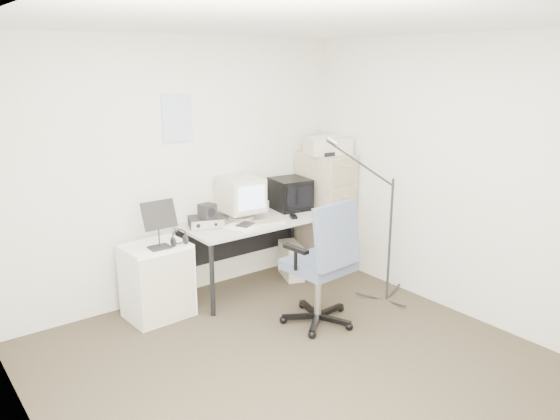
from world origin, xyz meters
TOP-DOWN VIEW (x-y plane):
  - floor at (0.00, 0.00)m, footprint 3.60×3.60m
  - ceiling at (0.00, 0.00)m, footprint 3.60×3.60m
  - wall_back at (0.00, 1.80)m, footprint 3.60×0.02m
  - wall_front at (0.00, -1.80)m, footprint 3.60×0.02m
  - wall_left at (-1.80, 0.00)m, footprint 0.02×3.60m
  - wall_right at (1.80, 0.00)m, footprint 0.02×3.60m
  - wall_calendar at (-0.02, 1.79)m, footprint 0.30×0.02m
  - filing_cabinet at (1.58, 1.48)m, footprint 0.40×0.60m
  - printer at (1.58, 1.45)m, footprint 0.53×0.44m
  - desk at (0.63, 1.45)m, footprint 1.50×0.70m
  - crt_monitor at (0.53, 1.57)m, footprint 0.39×0.41m
  - crt_tv at (1.15, 1.56)m, footprint 0.41×0.43m
  - desk_speaker at (0.84, 1.60)m, footprint 0.08×0.08m
  - keyboard at (0.58, 1.26)m, footprint 0.44×0.21m
  - mouse at (0.95, 1.26)m, footprint 0.10×0.12m
  - radio_receiver at (0.11, 1.55)m, footprint 0.38×0.33m
  - radio_speaker at (0.11, 1.51)m, footprint 0.16×0.15m
  - papers at (0.36, 1.30)m, footprint 0.31×0.35m
  - pc_tower at (1.09, 1.46)m, footprint 0.30×0.43m
  - office_chair at (0.61, 0.47)m, footprint 0.71×0.71m
  - side_cart at (-0.47, 1.46)m, footprint 0.57×0.47m
  - music_stand at (-0.47, 1.35)m, footprint 0.32×0.20m
  - headphones at (-0.29, 1.32)m, footprint 0.19×0.19m
  - mic_stand at (1.47, 0.43)m, footprint 0.03×0.03m

SIDE VIEW (x-z plane):
  - floor at x=0.00m, z-range -0.01..0.00m
  - pc_tower at x=1.09m, z-range 0.00..0.37m
  - side_cart at x=-0.47m, z-range 0.00..0.69m
  - desk at x=0.63m, z-range 0.00..0.73m
  - office_chair at x=0.61m, z-range 0.00..1.15m
  - filing_cabinet at x=1.58m, z-range 0.00..1.30m
  - headphones at x=-0.29m, z-range 0.72..0.75m
  - papers at x=0.36m, z-range 0.73..0.75m
  - keyboard at x=0.58m, z-range 0.73..0.75m
  - mouse at x=0.95m, z-range 0.73..0.76m
  - radio_receiver at x=0.11m, z-range 0.73..0.82m
  - mic_stand at x=1.47m, z-range 0.00..1.59m
  - desk_speaker at x=0.84m, z-range 0.73..0.86m
  - radio_speaker at x=0.11m, z-range 0.82..0.96m
  - crt_tv at x=1.15m, z-range 0.73..1.06m
  - music_stand at x=-0.47m, z-range 0.69..1.13m
  - crt_monitor at x=0.53m, z-range 0.73..1.15m
  - wall_back at x=0.00m, z-range 0.00..2.50m
  - wall_front at x=0.00m, z-range 0.00..2.50m
  - wall_left at x=-1.80m, z-range 0.00..2.50m
  - wall_right at x=1.80m, z-range 0.00..2.50m
  - printer at x=1.58m, z-range 1.30..1.48m
  - wall_calendar at x=-0.02m, z-range 1.53..1.97m
  - ceiling at x=0.00m, z-range 2.50..2.50m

